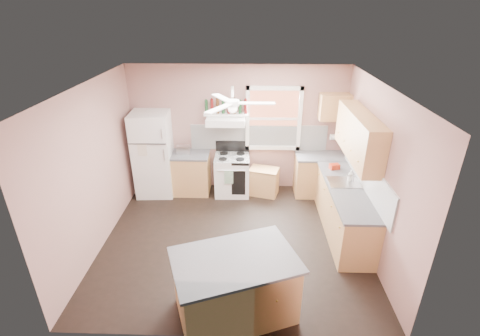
{
  "coord_description": "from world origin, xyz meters",
  "views": [
    {
      "loc": [
        0.25,
        -5.01,
        3.78
      ],
      "look_at": [
        0.1,
        0.3,
        1.25
      ],
      "focal_mm": 26.0,
      "sensor_mm": 36.0,
      "label": 1
    }
  ],
  "objects_px": {
    "toaster": "(183,150)",
    "cart": "(264,182)",
    "refrigerator": "(154,154)",
    "stove": "(232,175)",
    "island": "(235,287)"
  },
  "relations": [
    {
      "from": "refrigerator",
      "to": "toaster",
      "type": "xyz_separation_m",
      "value": [
        0.63,
        0.05,
        0.09
      ]
    },
    {
      "from": "refrigerator",
      "to": "cart",
      "type": "height_order",
      "value": "refrigerator"
    },
    {
      "from": "refrigerator",
      "to": "toaster",
      "type": "height_order",
      "value": "refrigerator"
    },
    {
      "from": "toaster",
      "to": "stove",
      "type": "relative_size",
      "value": 0.33
    },
    {
      "from": "toaster",
      "to": "island",
      "type": "height_order",
      "value": "toaster"
    },
    {
      "from": "toaster",
      "to": "cart",
      "type": "xyz_separation_m",
      "value": [
        1.71,
        -0.08,
        -0.69
      ]
    },
    {
      "from": "toaster",
      "to": "cart",
      "type": "distance_m",
      "value": 1.84
    },
    {
      "from": "toaster",
      "to": "cart",
      "type": "height_order",
      "value": "toaster"
    },
    {
      "from": "refrigerator",
      "to": "toaster",
      "type": "relative_size",
      "value": 6.44
    },
    {
      "from": "cart",
      "to": "refrigerator",
      "type": "bearing_deg",
      "value": -165.0
    },
    {
      "from": "toaster",
      "to": "cart",
      "type": "relative_size",
      "value": 0.47
    },
    {
      "from": "toaster",
      "to": "stove",
      "type": "bearing_deg",
      "value": -8.85
    },
    {
      "from": "refrigerator",
      "to": "stove",
      "type": "relative_size",
      "value": 2.1
    },
    {
      "from": "stove",
      "to": "cart",
      "type": "xyz_separation_m",
      "value": [
        0.68,
        -0.04,
        -0.13
      ]
    },
    {
      "from": "stove",
      "to": "island",
      "type": "distance_m",
      "value": 3.28
    }
  ]
}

